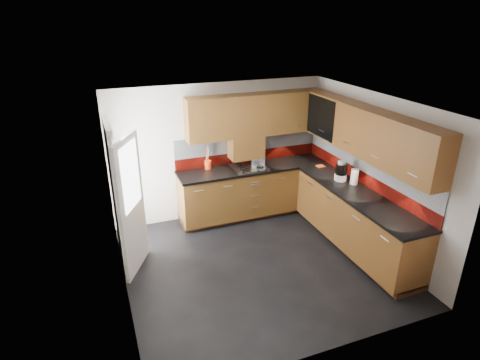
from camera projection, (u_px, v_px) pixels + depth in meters
name	position (u px, v px, depth m)	size (l,w,h in m)	color
room	(260.00, 171.00, 5.40)	(4.00, 3.80, 2.64)	black
base_cabinets	(299.00, 206.00, 6.79)	(2.70, 3.20, 0.95)	#5C3814
countertop	(301.00, 180.00, 6.58)	(2.72, 3.22, 0.04)	black
backsplash	(307.00, 158.00, 6.73)	(2.70, 3.20, 0.54)	#670F09
upper_cabinets	(312.00, 124.00, 6.34)	(2.50, 3.20, 0.72)	#5C3814
extractor_hood	(246.00, 147.00, 7.04)	(0.60, 0.33, 0.40)	#5C3814
glass_cabinet	(328.00, 115.00, 6.74)	(0.32, 0.80, 0.66)	black
back_door	(122.00, 200.00, 5.64)	(0.42, 1.19, 2.04)	white
gas_hob	(249.00, 167.00, 7.03)	(0.59, 0.52, 0.05)	silver
utensil_pot	(208.00, 164.00, 6.96)	(0.12, 0.12, 0.42)	red
toaster	(257.00, 161.00, 7.13)	(0.26, 0.18, 0.18)	silver
food_processor	(341.00, 172.00, 6.47)	(0.20, 0.20, 0.33)	white
paper_towel	(354.00, 177.00, 6.34)	(0.12, 0.12, 0.25)	white
orange_cloth	(320.00, 166.00, 7.09)	(0.13, 0.12, 0.01)	#CF5517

